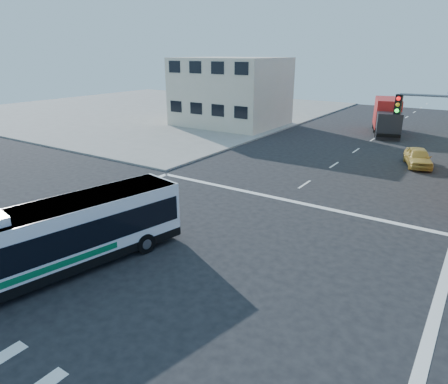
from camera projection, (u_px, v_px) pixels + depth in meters
The scene contains 6 objects.
ground at pixel (185, 263), 17.23m from camera, with size 120.00×120.00×0.00m, color black.
sidewalk_nw at pixel (152, 109), 62.99m from camera, with size 50.00×50.00×0.15m, color gray.
building_west at pixel (231, 92), 48.33m from camera, with size 12.06×10.06×8.00m.
transit_bus at pixel (55, 237), 16.03m from camera, with size 4.50×11.07×3.21m.
box_truck at pixel (387, 117), 43.90m from camera, with size 4.64×8.64×3.74m.
parked_car at pixel (418, 157), 31.63m from camera, with size 1.71×4.24×1.45m, color gold.
Camera 1 is at (9.85, -11.74, 8.62)m, focal length 32.00 mm.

